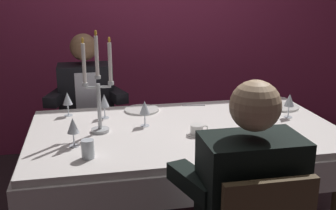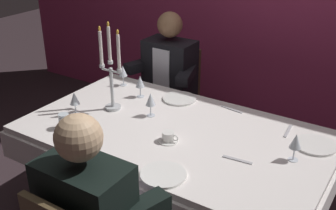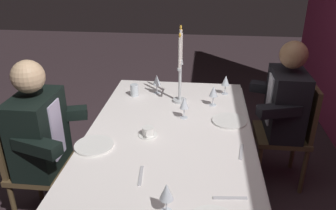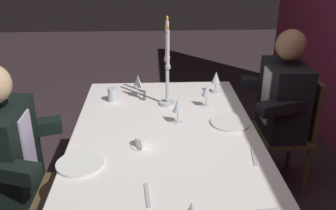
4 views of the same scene
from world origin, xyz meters
The scene contains 14 objects.
dining_table centered at (0.00, 0.00, 0.62)m, with size 1.94×1.14×0.74m.
candelabra centered at (-0.52, 0.03, 0.99)m, with size 0.19×0.11×0.61m.
dinner_plate_0 centered at (-0.21, 0.41, 0.75)m, with size 0.24×0.24×0.01m, color white.
dinner_plate_1 centered at (0.21, -0.45, 0.75)m, with size 0.24×0.24×0.01m, color white.
wine_glass_0 centered at (-0.48, 0.30, 0.85)m, with size 0.07×0.07×0.16m.
wine_glass_1 centered at (-0.72, 0.40, 0.85)m, with size 0.07×0.07×0.16m.
wine_glass_2 centered at (-0.67, -0.17, 0.85)m, with size 0.07×0.07×0.16m.
wine_glass_3 centered at (-0.24, 0.08, 0.85)m, with size 0.07×0.07×0.16m.
water_tumbler_0 centered at (-0.60, -0.35, 0.79)m, with size 0.07×0.07×0.10m, color silver.
coffee_cup_0 centered at (0.04, -0.14, 0.77)m, with size 0.13×0.12×0.06m.
fork_0 centered at (0.47, -0.10, 0.74)m, with size 0.17×0.02×0.01m, color #B7B7BC.
spoon_1 centered at (0.18, 0.46, 0.74)m, with size 0.17×0.02×0.01m, color #B7B7BC.
seated_diner_0 centered at (-0.59, 0.89, 0.74)m, with size 0.63×0.48×1.24m.
seated_diner_1 centered at (0.07, -0.89, 0.74)m, with size 0.63×0.48×1.24m.
Camera 4 is at (1.83, -0.07, 1.80)m, focal length 39.51 mm.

